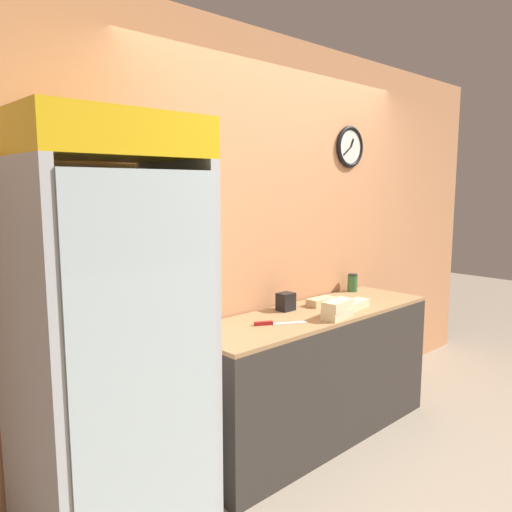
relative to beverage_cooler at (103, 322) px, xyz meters
The scene contains 11 objects.
ground_plane 2.03m from the beverage_cooler, 28.78° to the right, with size 14.00×14.00×0.00m, color gray.
wall_back 1.57m from the beverage_cooler, 12.83° to the left, with size 5.20×0.09×2.70m.
prep_counter 1.64m from the beverage_cooler, ahead, with size 1.90×0.57×0.88m.
beverage_cooler is the anchor object (origin of this frame).
sandwich_stack_bottom 1.50m from the beverage_cooler, ahead, with size 0.24×0.13×0.06m.
sandwich_stack_middle 1.50m from the beverage_cooler, ahead, with size 0.24×0.14×0.06m.
sandwich_flat_left 1.69m from the beverage_cooler, ahead, with size 0.21×0.10×0.05m.
sandwich_flat_right 1.78m from the beverage_cooler, ahead, with size 0.26×0.13×0.06m.
chefs_knife 1.10m from the beverage_cooler, ahead, with size 0.31×0.19×0.02m.
condiment_jar 2.24m from the beverage_cooler, ahead, with size 0.08×0.08×0.14m.
napkin_dispenser 1.41m from the beverage_cooler, ahead, with size 0.11×0.09×0.12m.
Camera 1 is at (-2.50, -1.26, 1.71)m, focal length 35.00 mm.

